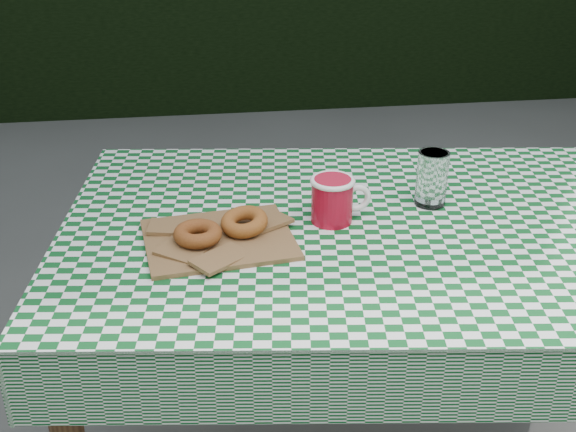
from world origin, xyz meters
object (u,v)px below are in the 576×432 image
object	(u,v)px
table	(355,371)
coffee_mug	(332,200)
paper_bag	(219,238)
drinking_glass	(432,178)

from	to	relation	value
table	coffee_mug	xyz separation A→B (m)	(-0.06, 0.03, 0.43)
coffee_mug	paper_bag	bearing A→B (deg)	-170.52
paper_bag	coffee_mug	xyz separation A→B (m)	(0.24, 0.06, 0.04)
table	drinking_glass	bearing A→B (deg)	32.15
table	paper_bag	distance (m)	0.49
paper_bag	drinking_glass	size ratio (longest dim) A/B	2.38
table	drinking_glass	size ratio (longest dim) A/B	10.16
table	coffee_mug	world-z (taller)	coffee_mug
paper_bag	drinking_glass	bearing A→B (deg)	13.33
paper_bag	drinking_glass	distance (m)	0.48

